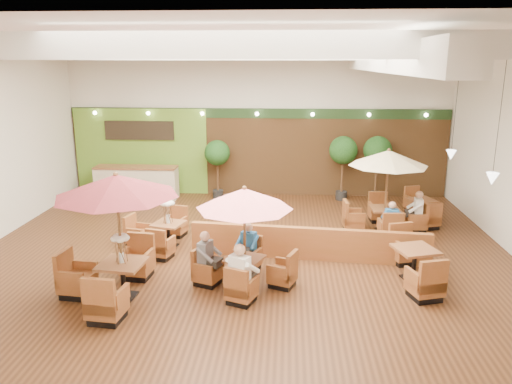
# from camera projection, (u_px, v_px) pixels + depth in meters

# --- Properties ---
(room) EXTENTS (14.04, 14.00, 5.52)m
(room) POSITION_uv_depth(u_px,v_px,m) (256.00, 109.00, 13.51)
(room) COLOR #381E0F
(room) RESTS_ON ground
(service_counter) EXTENTS (3.00, 0.75, 1.18)m
(service_counter) POSITION_uv_depth(u_px,v_px,m) (137.00, 182.00, 18.33)
(service_counter) COLOR beige
(service_counter) RESTS_ON ground
(booth_divider) EXTENTS (6.05, 0.75, 0.84)m
(booth_divider) POSITION_uv_depth(u_px,v_px,m) (308.00, 243.00, 12.64)
(booth_divider) COLOR brown
(booth_divider) RESTS_ON ground
(table_0) EXTENTS (2.64, 2.74, 2.75)m
(table_0) POSITION_uv_depth(u_px,v_px,m) (115.00, 210.00, 10.20)
(table_0) COLOR brown
(table_0) RESTS_ON ground
(table_1) EXTENTS (2.40, 2.40, 2.31)m
(table_1) POSITION_uv_depth(u_px,v_px,m) (245.00, 218.00, 10.85)
(table_1) COLOR brown
(table_1) RESTS_ON ground
(table_2) EXTENTS (2.44, 2.44, 2.49)m
(table_2) POSITION_uv_depth(u_px,v_px,m) (387.00, 175.00, 14.43)
(table_2) COLOR brown
(table_2) RESTS_ON ground
(table_3) EXTENTS (1.66, 2.39, 1.45)m
(table_3) POSITION_uv_depth(u_px,v_px,m) (161.00, 231.00, 13.52)
(table_3) COLOR brown
(table_3) RESTS_ON ground
(table_4) EXTENTS (1.09, 2.73, 0.97)m
(table_4) POSITION_uv_depth(u_px,v_px,m) (414.00, 264.00, 11.47)
(table_4) COLOR brown
(table_4) RESTS_ON ground
(table_5) EXTENTS (0.96, 2.39, 0.84)m
(table_5) POSITION_uv_depth(u_px,v_px,m) (421.00, 210.00, 15.84)
(table_5) COLOR brown
(table_5) RESTS_ON ground
(topiary_0) EXTENTS (0.92, 0.92, 2.14)m
(topiary_0) POSITION_uv_depth(u_px,v_px,m) (217.00, 155.00, 18.08)
(topiary_0) COLOR black
(topiary_0) RESTS_ON ground
(topiary_1) EXTENTS (1.00, 1.00, 2.33)m
(topiary_1) POSITION_uv_depth(u_px,v_px,m) (343.00, 153.00, 17.76)
(topiary_1) COLOR black
(topiary_1) RESTS_ON ground
(topiary_2) EXTENTS (1.01, 1.01, 2.34)m
(topiary_2) POSITION_uv_depth(u_px,v_px,m) (377.00, 153.00, 17.68)
(topiary_2) COLOR black
(topiary_2) RESTS_ON ground
(diner_0) EXTENTS (0.49, 0.47, 0.86)m
(diner_0) POSITION_uv_depth(u_px,v_px,m) (241.00, 268.00, 10.25)
(diner_0) COLOR white
(diner_0) RESTS_ON ground
(diner_1) EXTENTS (0.40, 0.37, 0.72)m
(diner_1) POSITION_uv_depth(u_px,v_px,m) (248.00, 242.00, 11.89)
(diner_1) COLOR #286AAF
(diner_1) RESTS_ON ground
(diner_2) EXTENTS (0.40, 0.43, 0.79)m
(diner_2) POSITION_uv_depth(u_px,v_px,m) (207.00, 253.00, 11.12)
(diner_2) COLOR slate
(diner_2) RESTS_ON ground
(diner_3) EXTENTS (0.35, 0.27, 0.71)m
(diner_3) POSITION_uv_depth(u_px,v_px,m) (391.00, 217.00, 13.80)
(diner_3) COLOR #286AAF
(diner_3) RESTS_ON ground
(diner_4) EXTENTS (0.33, 0.40, 0.79)m
(diner_4) POSITION_uv_depth(u_px,v_px,m) (416.00, 207.00, 14.61)
(diner_4) COLOR white
(diner_4) RESTS_ON ground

